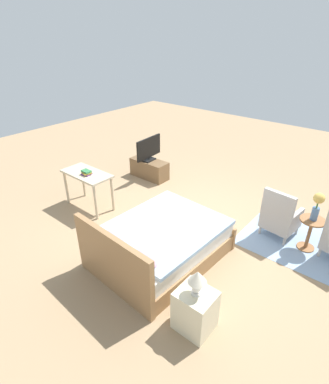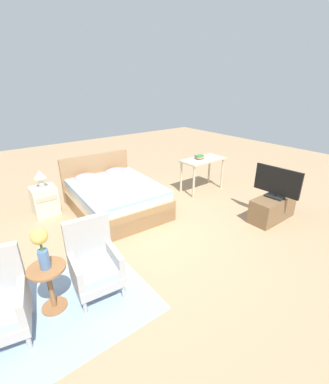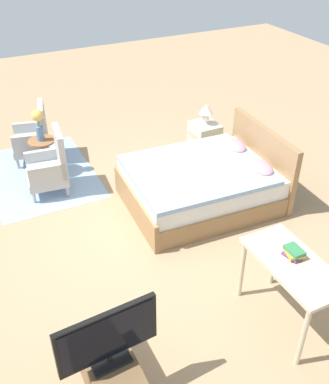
% 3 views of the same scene
% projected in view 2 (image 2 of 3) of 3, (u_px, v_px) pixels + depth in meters
% --- Properties ---
extents(ground_plane, '(16.00, 16.00, 0.00)m').
position_uv_depth(ground_plane, '(150.00, 229.00, 4.55)').
color(ground_plane, '#A38460').
extents(floor_rug, '(2.10, 1.50, 0.01)m').
position_uv_depth(floor_rug, '(57.00, 312.00, 2.90)').
color(floor_rug, '#8EA8C6').
rests_on(floor_rug, ground_plane).
extents(bed, '(1.61, 2.05, 0.96)m').
position_uv_depth(bed, '(114.00, 196.00, 5.10)').
color(bed, '#997047').
rests_on(bed, ground_plane).
extents(armchair_by_window_right, '(0.60, 0.60, 0.92)m').
position_uv_depth(armchair_by_window_right, '(94.00, 264.00, 3.08)').
color(armchair_by_window_right, '#ADA8A3').
rests_on(armchair_by_window_right, floor_rug).
extents(side_table, '(0.40, 0.40, 0.57)m').
position_uv_depth(side_table, '(50.00, 283.00, 2.82)').
color(side_table, '#936038').
rests_on(side_table, ground_plane).
extents(flower_vase, '(0.17, 0.17, 0.48)m').
position_uv_depth(flower_vase, '(41.00, 245.00, 2.62)').
color(flower_vase, '#4C709E').
rests_on(flower_vase, side_table).
extents(nightstand, '(0.44, 0.41, 0.57)m').
position_uv_depth(nightstand, '(45.00, 201.00, 4.95)').
color(nightstand, beige).
rests_on(nightstand, ground_plane).
extents(table_lamp, '(0.22, 0.22, 0.33)m').
position_uv_depth(table_lamp, '(40.00, 176.00, 4.75)').
color(table_lamp, silver).
rests_on(table_lamp, nightstand).
extents(tv_stand, '(0.96, 0.40, 0.45)m').
position_uv_depth(tv_stand, '(272.00, 208.00, 4.79)').
color(tv_stand, brown).
rests_on(tv_stand, ground_plane).
extents(tv_flatscreen, '(0.22, 0.84, 0.57)m').
position_uv_depth(tv_flatscreen, '(277.00, 182.00, 4.59)').
color(tv_flatscreen, black).
rests_on(tv_flatscreen, tv_stand).
extents(vanity_desk, '(1.04, 0.52, 0.77)m').
position_uv_depth(vanity_desk, '(203.00, 164.00, 5.94)').
color(vanity_desk, beige).
rests_on(vanity_desk, ground_plane).
extents(book_stack, '(0.21, 0.19, 0.09)m').
position_uv_depth(book_stack, '(199.00, 157.00, 5.87)').
color(book_stack, '#66387A').
rests_on(book_stack, vanity_desk).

